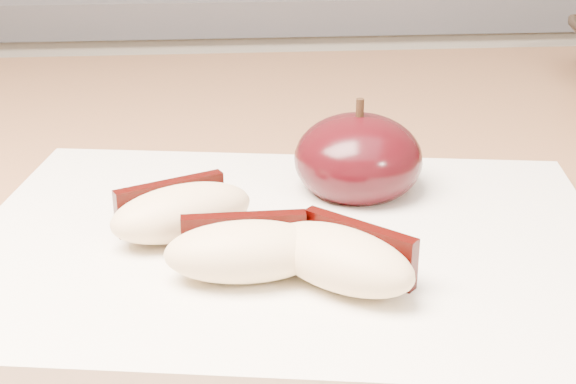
{
  "coord_description": "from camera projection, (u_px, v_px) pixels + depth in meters",
  "views": [
    {
      "loc": [
        -0.06,
        -0.01,
        1.1
      ],
      "look_at": [
        -0.03,
        0.36,
        0.94
      ],
      "focal_mm": 50.0,
      "sensor_mm": 36.0,
      "label": 1
    }
  ],
  "objects": [
    {
      "name": "back_cabinet",
      "position": [
        262.0,
        250.0,
        1.36
      ],
      "size": [
        2.4,
        0.62,
        0.94
      ],
      "color": "silver",
      "rests_on": "ground"
    },
    {
      "name": "cutting_board",
      "position": [
        288.0,
        248.0,
        0.41
      ],
      "size": [
        0.36,
        0.29,
        0.01
      ],
      "primitive_type": "cube",
      "rotation": [
        0.0,
        0.0,
        -0.16
      ],
      "color": "white",
      "rests_on": "island_counter"
    },
    {
      "name": "apple_half",
      "position": [
        358.0,
        159.0,
        0.46
      ],
      "size": [
        0.09,
        0.09,
        0.06
      ],
      "rotation": [
        0.0,
        0.0,
        -0.32
      ],
      "color": "black",
      "rests_on": "cutting_board"
    },
    {
      "name": "apple_wedge_a",
      "position": [
        181.0,
        211.0,
        0.41
      ],
      "size": [
        0.08,
        0.06,
        0.03
      ],
      "rotation": [
        0.0,
        0.0,
        0.43
      ],
      "color": "beige",
      "rests_on": "cutting_board"
    },
    {
      "name": "apple_wedge_b",
      "position": [
        246.0,
        250.0,
        0.37
      ],
      "size": [
        0.08,
        0.04,
        0.03
      ],
      "rotation": [
        0.0,
        0.0,
        0.02
      ],
      "color": "beige",
      "rests_on": "cutting_board"
    },
    {
      "name": "apple_wedge_c",
      "position": [
        342.0,
        257.0,
        0.36
      ],
      "size": [
        0.08,
        0.08,
        0.03
      ],
      "rotation": [
        0.0,
        0.0,
        -0.74
      ],
      "color": "beige",
      "rests_on": "cutting_board"
    }
  ]
}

